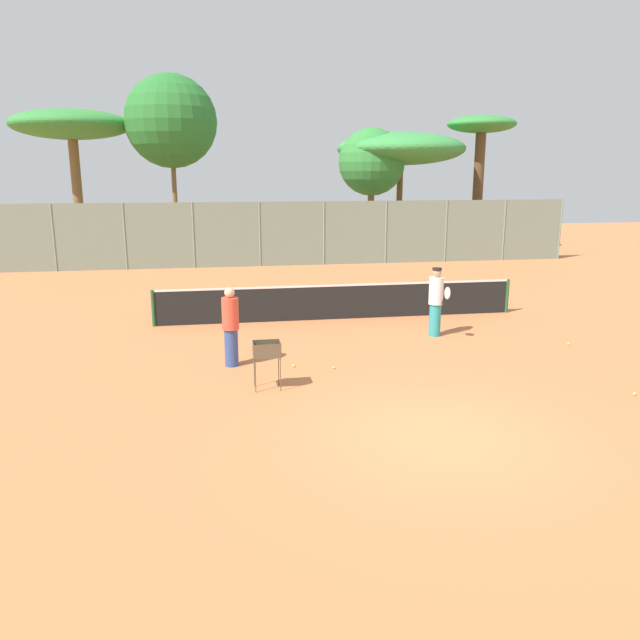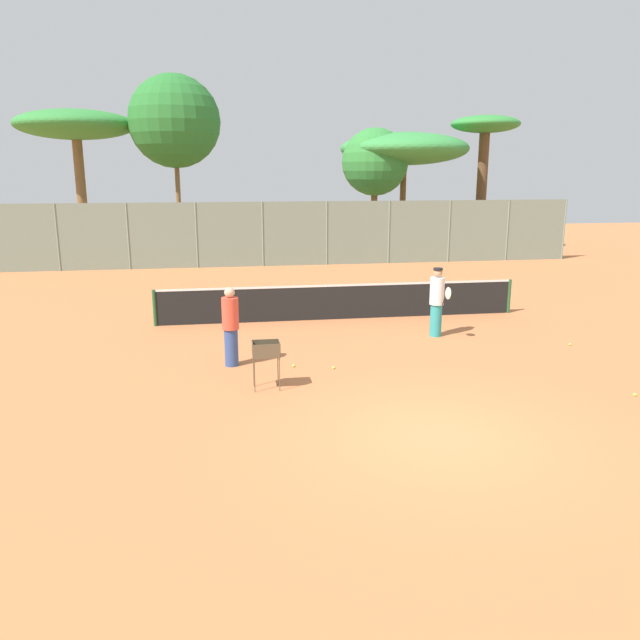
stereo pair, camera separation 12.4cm
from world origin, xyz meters
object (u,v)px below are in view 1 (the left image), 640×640
object	(u,v)px
player_white_outfit	(436,301)
tennis_net	(338,301)
parked_car	(298,243)
player_red_cap	(231,326)
ball_cart	(266,353)

from	to	relation	value
player_white_outfit	tennis_net	bearing A→B (deg)	-147.74
tennis_net	parked_car	size ratio (longest dim) A/B	2.62
tennis_net	player_red_cap	bearing A→B (deg)	-128.90
player_white_outfit	parked_car	size ratio (longest dim) A/B	0.45
tennis_net	player_red_cap	xyz separation A→B (m)	(-3.35, -4.15, 0.39)
ball_cart	player_red_cap	bearing A→B (deg)	111.31
tennis_net	ball_cart	bearing A→B (deg)	-114.53
tennis_net	ball_cart	world-z (taller)	tennis_net
player_red_cap	ball_cart	distance (m)	1.85
player_white_outfit	player_red_cap	size ratio (longest dim) A/B	1.02
parked_car	player_red_cap	bearing A→B (deg)	-102.37
player_white_outfit	ball_cart	xyz separation A→B (m)	(-4.89, -3.49, -0.20)
ball_cart	parked_car	distance (m)	20.58
tennis_net	parked_car	bearing A→B (deg)	87.12
parked_car	ball_cart	bearing A→B (deg)	-99.52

